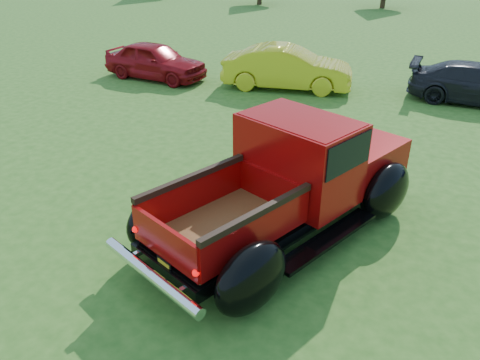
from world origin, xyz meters
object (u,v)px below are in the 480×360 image
at_px(show_car_grey, 479,84).
at_px(show_car_red, 155,61).
at_px(pickup_truck, 297,176).
at_px(show_car_yellow, 287,68).

bearing_deg(show_car_grey, show_car_red, 99.83).
relative_size(pickup_truck, show_car_grey, 1.39).
height_order(pickup_truck, show_car_red, pickup_truck).
height_order(pickup_truck, show_car_grey, pickup_truck).
height_order(show_car_yellow, show_car_grey, show_car_yellow).
xyz_separation_m(pickup_truck, show_car_yellow, (-3.06, 8.15, -0.26)).
height_order(show_car_red, show_car_yellow, show_car_yellow).
relative_size(show_car_yellow, show_car_grey, 1.04).
distance_m(pickup_truck, show_car_grey, 9.65).
xyz_separation_m(show_car_red, show_car_yellow, (4.89, 0.82, 0.06)).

